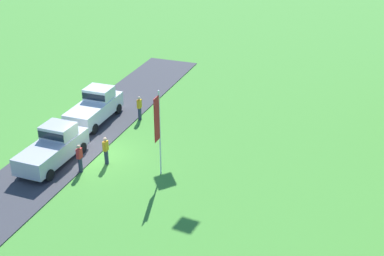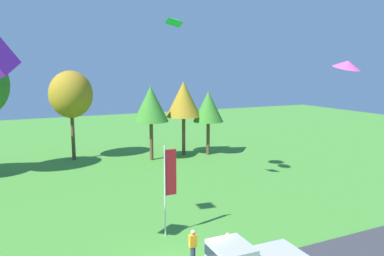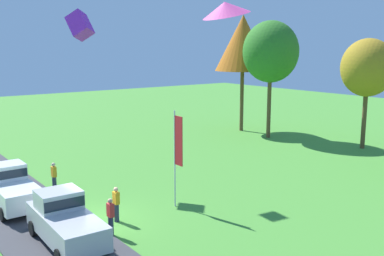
{
  "view_description": "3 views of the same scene",
  "coord_description": "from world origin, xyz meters",
  "px_view_note": "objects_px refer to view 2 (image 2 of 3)",
  "views": [
    {
      "loc": [
        24.43,
        14.84,
        15.62
      ],
      "look_at": [
        0.78,
        6.25,
        3.34
      ],
      "focal_mm": 50.0,
      "sensor_mm": 36.0,
      "label": 1
    },
    {
      "loc": [
        -6.53,
        -13.93,
        9.1
      ],
      "look_at": [
        2.28,
        4.63,
        5.83
      ],
      "focal_mm": 35.0,
      "sensor_mm": 36.0,
      "label": 2
    },
    {
      "loc": [
        18.98,
        -8.47,
        8.25
      ],
      "look_at": [
        0.07,
        5.68,
        3.96
      ],
      "focal_mm": 42.0,
      "sensor_mm": 36.0,
      "label": 3
    }
  ],
  "objects_px": {
    "kite_delta_low_drifter": "(347,64)",
    "person_on_lawn": "(193,247)",
    "flag_banner": "(169,179)",
    "tree_far_right": "(184,99)",
    "tree_far_left": "(71,95)",
    "kite_diamond_high_left": "(175,21)",
    "tree_center_back": "(208,107)",
    "tree_right_of_center": "(151,104)",
    "person_watching_sky": "(228,250)"
  },
  "relations": [
    {
      "from": "flag_banner",
      "to": "kite_diamond_high_left",
      "type": "height_order",
      "value": "kite_diamond_high_left"
    },
    {
      "from": "person_on_lawn",
      "to": "tree_far_right",
      "type": "xyz_separation_m",
      "value": [
        8.87,
        20.85,
        5.04
      ]
    },
    {
      "from": "person_watching_sky",
      "to": "tree_far_right",
      "type": "relative_size",
      "value": 0.22
    },
    {
      "from": "person_watching_sky",
      "to": "flag_banner",
      "type": "xyz_separation_m",
      "value": [
        -1.12,
        4.38,
        2.34
      ]
    },
    {
      "from": "tree_far_left",
      "to": "kite_diamond_high_left",
      "type": "height_order",
      "value": "kite_diamond_high_left"
    },
    {
      "from": "tree_far_left",
      "to": "flag_banner",
      "type": "height_order",
      "value": "tree_far_left"
    },
    {
      "from": "tree_center_back",
      "to": "flag_banner",
      "type": "distance_m",
      "value": 19.89
    },
    {
      "from": "person_on_lawn",
      "to": "tree_far_right",
      "type": "distance_m",
      "value": 23.21
    },
    {
      "from": "tree_right_of_center",
      "to": "kite_diamond_high_left",
      "type": "distance_m",
      "value": 13.17
    },
    {
      "from": "person_on_lawn",
      "to": "flag_banner",
      "type": "xyz_separation_m",
      "value": [
        0.19,
        3.43,
        2.34
      ]
    },
    {
      "from": "tree_center_back",
      "to": "person_watching_sky",
      "type": "bearing_deg",
      "value": -115.58
    },
    {
      "from": "person_watching_sky",
      "to": "tree_center_back",
      "type": "xyz_separation_m",
      "value": [
        9.95,
        20.8,
        4.24
      ]
    },
    {
      "from": "person_on_lawn",
      "to": "kite_delta_low_drifter",
      "type": "height_order",
      "value": "kite_delta_low_drifter"
    },
    {
      "from": "person_watching_sky",
      "to": "kite_delta_low_drifter",
      "type": "xyz_separation_m",
      "value": [
        7.15,
        0.32,
        8.44
      ]
    },
    {
      "from": "tree_center_back",
      "to": "tree_right_of_center",
      "type": "bearing_deg",
      "value": 176.48
    },
    {
      "from": "tree_right_of_center",
      "to": "tree_far_right",
      "type": "distance_m",
      "value": 3.89
    },
    {
      "from": "person_watching_sky",
      "to": "tree_far_right",
      "type": "distance_m",
      "value": 23.62
    },
    {
      "from": "person_on_lawn",
      "to": "tree_far_left",
      "type": "relative_size",
      "value": 0.19
    },
    {
      "from": "tree_far_left",
      "to": "tree_far_right",
      "type": "bearing_deg",
      "value": -14.08
    },
    {
      "from": "flag_banner",
      "to": "tree_right_of_center",
      "type": "bearing_deg",
      "value": 73.89
    },
    {
      "from": "person_watching_sky",
      "to": "tree_right_of_center",
      "type": "distance_m",
      "value": 22.02
    },
    {
      "from": "tree_far_left",
      "to": "kite_diamond_high_left",
      "type": "relative_size",
      "value": 8.38
    },
    {
      "from": "person_on_lawn",
      "to": "flag_banner",
      "type": "bearing_deg",
      "value": 86.8
    },
    {
      "from": "tree_far_right",
      "to": "kite_diamond_high_left",
      "type": "bearing_deg",
      "value": -116.49
    },
    {
      "from": "tree_far_right",
      "to": "flag_banner",
      "type": "distance_m",
      "value": 19.65
    },
    {
      "from": "tree_center_back",
      "to": "kite_diamond_high_left",
      "type": "xyz_separation_m",
      "value": [
        -8.28,
        -10.8,
        7.14
      ]
    },
    {
      "from": "tree_far_left",
      "to": "tree_far_right",
      "type": "height_order",
      "value": "tree_far_left"
    },
    {
      "from": "tree_far_right",
      "to": "tree_right_of_center",
      "type": "bearing_deg",
      "value": -170.68
    },
    {
      "from": "kite_diamond_high_left",
      "to": "person_watching_sky",
      "type": "bearing_deg",
      "value": -99.49
    },
    {
      "from": "kite_delta_low_drifter",
      "to": "kite_diamond_high_left",
      "type": "relative_size",
      "value": 1.31
    },
    {
      "from": "person_watching_sky",
      "to": "tree_far_left",
      "type": "bearing_deg",
      "value": 97.79
    },
    {
      "from": "flag_banner",
      "to": "kite_delta_low_drifter",
      "type": "relative_size",
      "value": 3.64
    },
    {
      "from": "person_on_lawn",
      "to": "flag_banner",
      "type": "relative_size",
      "value": 0.34
    },
    {
      "from": "flag_banner",
      "to": "kite_delta_low_drifter",
      "type": "distance_m",
      "value": 11.05
    },
    {
      "from": "person_on_lawn",
      "to": "person_watching_sky",
      "type": "xyz_separation_m",
      "value": [
        1.31,
        -0.96,
        0.0
      ]
    },
    {
      "from": "flag_banner",
      "to": "kite_diamond_high_left",
      "type": "xyz_separation_m",
      "value": [
        2.79,
        5.61,
        9.04
      ]
    },
    {
      "from": "person_on_lawn",
      "to": "flag_banner",
      "type": "height_order",
      "value": "flag_banner"
    },
    {
      "from": "tree_right_of_center",
      "to": "kite_diamond_high_left",
      "type": "xyz_separation_m",
      "value": [
        -2.06,
        -11.18,
        6.64
      ]
    },
    {
      "from": "kite_delta_low_drifter",
      "to": "person_on_lawn",
      "type": "bearing_deg",
      "value": 175.73
    },
    {
      "from": "person_watching_sky",
      "to": "tree_center_back",
      "type": "relative_size",
      "value": 0.25
    },
    {
      "from": "tree_right_of_center",
      "to": "tree_far_right",
      "type": "xyz_separation_m",
      "value": [
        3.83,
        0.63,
        0.3
      ]
    },
    {
      "from": "tree_center_back",
      "to": "kite_delta_low_drifter",
      "type": "bearing_deg",
      "value": -97.79
    },
    {
      "from": "tree_far_left",
      "to": "kite_diamond_high_left",
      "type": "bearing_deg",
      "value": -70.94
    },
    {
      "from": "person_on_lawn",
      "to": "person_watching_sky",
      "type": "height_order",
      "value": "same"
    },
    {
      "from": "flag_banner",
      "to": "kite_delta_low_drifter",
      "type": "xyz_separation_m",
      "value": [
        8.27,
        -4.06,
        6.1
      ]
    },
    {
      "from": "tree_far_left",
      "to": "kite_delta_low_drifter",
      "type": "bearing_deg",
      "value": -66.54
    },
    {
      "from": "person_watching_sky",
      "to": "kite_delta_low_drifter",
      "type": "height_order",
      "value": "kite_delta_low_drifter"
    },
    {
      "from": "person_watching_sky",
      "to": "tree_far_left",
      "type": "xyz_separation_m",
      "value": [
        -3.36,
        24.54,
        5.69
      ]
    },
    {
      "from": "person_on_lawn",
      "to": "tree_far_left",
      "type": "xyz_separation_m",
      "value": [
        -2.05,
        23.59,
        5.69
      ]
    },
    {
      "from": "person_watching_sky",
      "to": "tree_right_of_center",
      "type": "relative_size",
      "value": 0.23
    }
  ]
}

